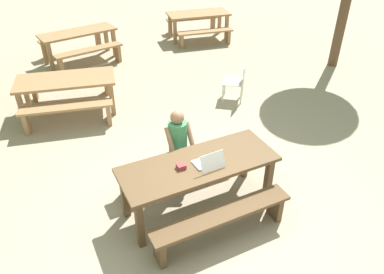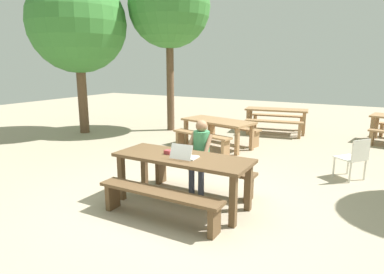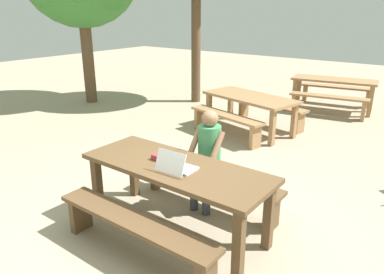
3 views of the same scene
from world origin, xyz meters
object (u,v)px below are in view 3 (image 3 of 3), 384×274
Objects in this scene: picnic_table_front at (176,175)px; person_seated at (207,154)px; picnic_table_distant at (250,101)px; laptop at (176,166)px; picnic_table_mid at (334,84)px; small_pouch at (158,157)px.

picnic_table_front is 1.71× the size of person_seated.
picnic_table_front is 1.05× the size of picnic_table_distant.
laptop is 0.18× the size of picnic_table_mid.
small_pouch is (-0.35, 0.11, -0.03)m from laptop.
picnic_table_mid is (-0.24, 5.62, -0.08)m from person_seated.
picnic_table_front is 3.73m from picnic_table_distant.
person_seated is 0.61× the size of picnic_table_distant.
laptop is 0.28× the size of person_seated.
laptop reaches higher than picnic_table_mid.
person_seated is 0.62× the size of picnic_table_mid.
small_pouch is 3.67m from picnic_table_distant.
picnic_table_mid is (-0.34, 6.32, -0.20)m from laptop.
picnic_table_mid is at bearing 89.95° from small_pouch.
picnic_table_distant is at bearing 106.49° from picnic_table_front.
laptop reaches higher than picnic_table_distant.
laptop is 3.24× the size of small_pouch.
picnic_table_front reaches higher than picnic_table_distant.
picnic_table_mid is at bearing -89.20° from laptop.
person_seated reaches higher than picnic_table_mid.
laptop reaches higher than small_pouch.
picnic_table_mid is at bearing 92.44° from person_seated.
picnic_table_distant is (-0.81, -2.64, -0.02)m from picnic_table_mid.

